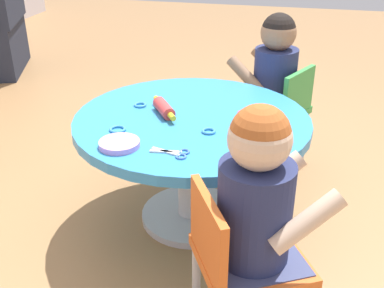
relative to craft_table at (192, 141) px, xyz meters
The scene contains 14 objects.
ground_plane 0.38m from the craft_table, ahead, with size 10.00×10.00×0.00m, color #9E7247.
craft_table is the anchor object (origin of this frame).
child_chair_left 0.65m from the craft_table, 153.95° to the right, with size 0.41×0.41×0.54m.
seated_child_left 0.67m from the craft_table, 150.43° to the right, with size 0.40×0.43×0.51m.
child_chair_right 0.65m from the craft_table, 28.52° to the right, with size 0.40×0.40×0.54m.
seated_child_right 0.67m from the craft_table, 25.00° to the right, with size 0.39×0.43×0.51m.
rolling_pin 0.18m from the craft_table, 87.89° to the left, with size 0.20×0.15×0.05m.
craft_scissors 0.34m from the craft_table, behind, with size 0.08×0.14×0.01m.
playdough_blob_0 0.34m from the craft_table, 103.19° to the right, with size 0.14×0.14×0.01m, color pink.
playdough_blob_1 0.38m from the craft_table, 149.07° to the left, with size 0.14×0.14×0.02m, color #CC99E5.
cookie_cutter_0 0.19m from the craft_table, 143.12° to the right, with size 0.05×0.05×0.01m, color #3F99D8.
cookie_cutter_1 0.32m from the craft_table, 128.31° to the left, with size 0.06×0.06×0.01m, color #3F99D8.
cookie_cutter_2 0.24m from the craft_table, 69.41° to the right, with size 0.05×0.05×0.01m, color #D83FA5.
cookie_cutter_3 0.27m from the craft_table, 76.11° to the left, with size 0.05×0.05×0.01m, color #3F99D8.
Camera 1 is at (-1.65, -0.40, 1.23)m, focal length 43.86 mm.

